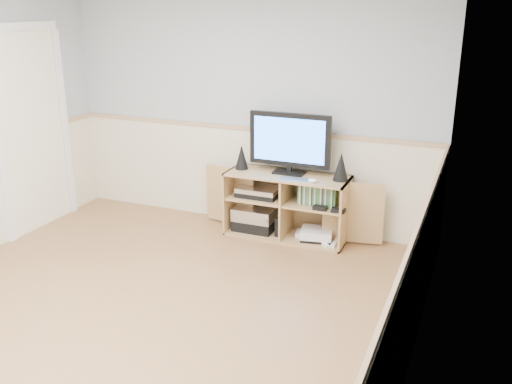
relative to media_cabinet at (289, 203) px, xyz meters
The scene contains 11 objects.
room 2.20m from the media_cabinet, 106.93° to the right, with size 4.04×4.54×2.54m.
media_cabinet is the anchor object (origin of this frame).
monitor 0.64m from the media_cabinet, 90.00° to the right, with size 0.82×0.18×0.60m.
speaker_left 0.67m from the media_cabinet, behind, with size 0.13×0.13×0.25m, color black.
speaker_right 0.70m from the media_cabinet, ahead, with size 0.15×0.15×0.27m, color black.
keyboard 0.40m from the media_cabinet, 54.00° to the right, with size 0.32×0.13×0.01m, color #BCBCC0.
mouse 0.49m from the media_cabinet, 32.95° to the right, with size 0.10×0.06×0.04m, color white.
av_components 0.35m from the media_cabinet, behind, with size 0.51×0.31×0.47m.
game_consoles 0.41m from the media_cabinet, 12.10° to the right, with size 0.46×0.31×0.11m.
game_cases 0.37m from the media_cabinet, 12.91° to the right, with size 0.38×0.14×0.19m, color #3F8C3F.
wall_outlet 0.57m from the media_cabinet, 21.28° to the left, with size 0.12×0.03×0.12m, color white.
Camera 1 is at (2.28, -3.08, 2.28)m, focal length 40.00 mm.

